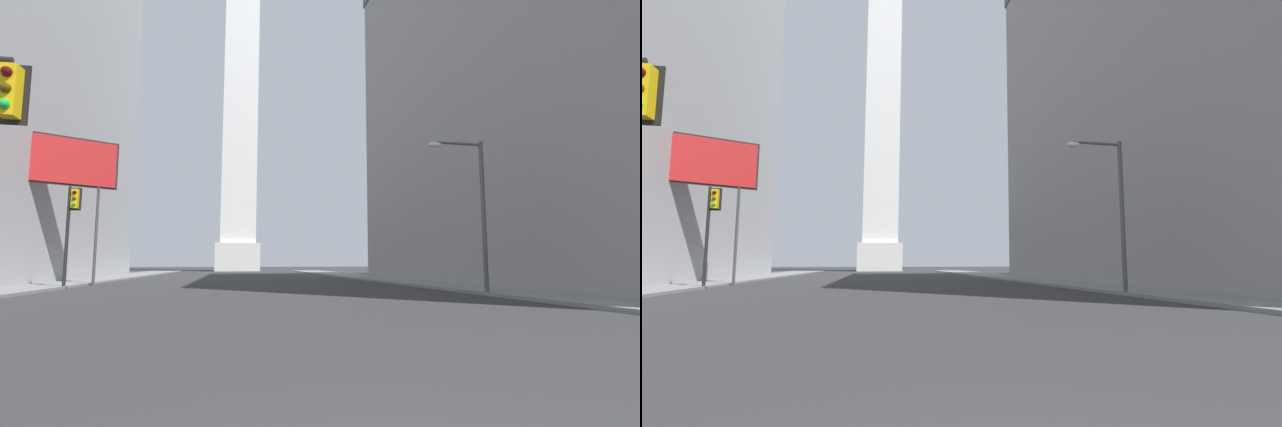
# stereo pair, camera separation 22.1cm
# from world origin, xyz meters

# --- Properties ---
(sidewalk_left) EXTENTS (5.00, 100.21, 0.15)m
(sidewalk_left) POSITION_xyz_m (-12.55, 30.06, 0.07)
(sidewalk_left) COLOR slate
(sidewalk_left) RESTS_ON ground_plane
(sidewalk_right) EXTENTS (5.00, 100.21, 0.15)m
(sidewalk_right) POSITION_xyz_m (12.55, 30.06, 0.07)
(sidewalk_right) COLOR slate
(sidewalk_right) RESTS_ON ground_plane
(building_right) EXTENTS (26.40, 36.94, 31.50)m
(building_right) POSITION_xyz_m (26.33, 23.84, 15.76)
(building_right) COLOR gray
(building_right) RESTS_ON ground_plane
(obelisk) EXTENTS (8.33, 8.33, 66.98)m
(obelisk) POSITION_xyz_m (0.00, 83.51, 32.17)
(obelisk) COLOR silver
(obelisk) RESTS_ON ground_plane
(traffic_light_mid_left) EXTENTS (0.77, 0.50, 5.83)m
(traffic_light_mid_left) POSITION_xyz_m (-10.06, 24.85, 3.84)
(traffic_light_mid_left) COLOR black
(traffic_light_mid_left) RESTS_ON ground_plane
(street_lamp) EXTENTS (2.71, 0.36, 7.04)m
(street_lamp) POSITION_xyz_m (9.78, 15.64, 4.39)
(street_lamp) COLOR #4C4C51
(street_lamp) RESTS_ON ground_plane
(billboard_sign) EXTENTS (6.16, 2.94, 9.59)m
(billboard_sign) POSITION_xyz_m (-11.83, 27.65, 7.72)
(billboard_sign) COLOR #3F3F42
(billboard_sign) RESTS_ON ground_plane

